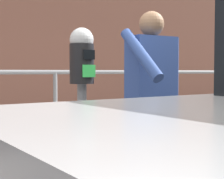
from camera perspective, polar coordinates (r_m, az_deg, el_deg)
name	(u,v)px	position (r m, az deg, el deg)	size (l,w,h in m)	color
parking_meter	(82,78)	(2.69, -4.82, 1.86)	(0.18, 0.19, 1.42)	slate
pedestrian_at_meter	(152,93)	(3.11, 6.34, -0.54)	(0.62, 0.55, 1.61)	black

